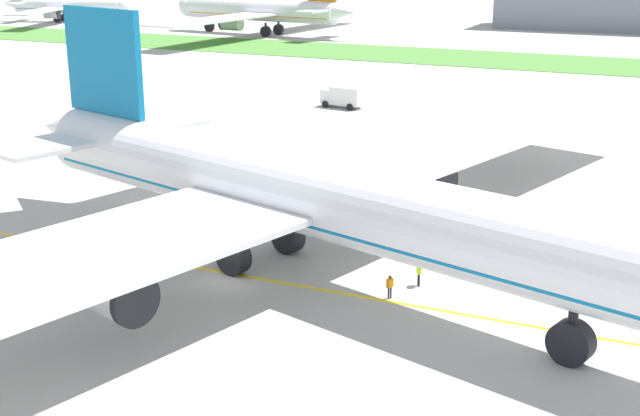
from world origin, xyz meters
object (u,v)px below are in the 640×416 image
Objects in this scene: ground_crew_wingwalker_port at (419,271)px; ground_crew_wingwalker_starboard at (390,285)px; service_truck_fuel_bowser at (343,96)px; parked_airliner_far_left at (66,5)px; parked_airliner_far_centre at (263,11)px; airliner_foreground at (293,193)px.

ground_crew_wingwalker_port is 1.11× the size of ground_crew_wingwalker_starboard.
service_truck_fuel_bowser is (-28.36, 55.24, 0.50)m from ground_crew_wingwalker_port.
parked_airliner_far_left is 65.89m from parked_airliner_far_centre.
service_truck_fuel_bowser is at bearing -35.88° from parked_airliner_far_left.
parked_airliner_far_centre is at bearing 120.57° from ground_crew_wingwalker_starboard.
airliner_foreground is 59.86× the size of ground_crew_wingwalker_starboard.
service_truck_fuel_bowser is at bearing 115.24° from ground_crew_wingwalker_starboard.
airliner_foreground is 9.68m from ground_crew_wingwalker_port.
ground_crew_wingwalker_port is at bearing -62.82° from service_truck_fuel_bowser.
parked_airliner_far_left is (-117.74, 85.17, 2.86)m from service_truck_fuel_bowser.
ground_crew_wingwalker_starboard is at bearing -64.76° from service_truck_fuel_bowser.
ground_crew_wingwalker_starboard is 156.78m from parked_airliner_far_centre.
airliner_foreground is at bearing -45.83° from parked_airliner_far_left.
parked_airliner_far_left reaches higher than ground_crew_wingwalker_port.
service_truck_fuel_bowser reaches higher than ground_crew_wingwalker_port.
service_truck_fuel_bowser is 0.11× the size of parked_airliner_far_left.
parked_airliner_far_centre reaches higher than parked_airliner_far_left.
service_truck_fuel_bowser is at bearing 109.43° from airliner_foreground.
parked_airliner_far_left is 0.71× the size of parked_airliner_far_centre.
ground_crew_wingwalker_port reaches higher than ground_crew_wingwalker_starboard.
airliner_foreground is at bearing -70.57° from service_truck_fuel_bowser.
ground_crew_wingwalker_starboard is (-1.03, -2.74, -0.10)m from ground_crew_wingwalker_port.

